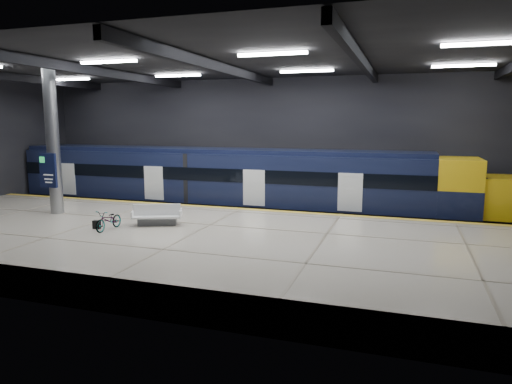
% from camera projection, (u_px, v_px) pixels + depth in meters
% --- Properties ---
extents(ground, '(30.00, 30.00, 0.00)m').
position_uv_depth(ground, '(220.00, 244.00, 20.55)').
color(ground, black).
rests_on(ground, ground).
extents(room_shell, '(30.10, 16.10, 8.05)m').
position_uv_depth(room_shell, '(218.00, 115.00, 19.68)').
color(room_shell, black).
rests_on(room_shell, ground).
extents(platform, '(30.00, 11.00, 1.10)m').
position_uv_depth(platform, '(195.00, 246.00, 18.12)').
color(platform, beige).
rests_on(platform, ground).
extents(safety_strip, '(30.00, 0.40, 0.01)m').
position_uv_depth(safety_strip, '(241.00, 209.00, 22.96)').
color(safety_strip, gold).
rests_on(safety_strip, platform).
extents(rails, '(30.00, 1.52, 0.16)m').
position_uv_depth(rails, '(257.00, 218.00, 25.70)').
color(rails, gray).
rests_on(rails, ground).
extents(train, '(29.40, 2.84, 3.79)m').
position_uv_depth(train, '(242.00, 182.00, 25.68)').
color(train, black).
rests_on(train, ground).
extents(bench, '(2.21, 1.56, 0.90)m').
position_uv_depth(bench, '(157.00, 218.00, 19.33)').
color(bench, '#595B60').
rests_on(bench, platform).
extents(bicycle, '(0.58, 1.58, 0.83)m').
position_uv_depth(bicycle, '(109.00, 220.00, 18.43)').
color(bicycle, '#99999E').
rests_on(bicycle, platform).
extents(pannier_bag, '(0.32, 0.21, 0.35)m').
position_uv_depth(pannier_bag, '(97.00, 225.00, 18.66)').
color(pannier_bag, black).
rests_on(pannier_bag, platform).
extents(info_column, '(0.90, 0.78, 6.90)m').
position_uv_depth(info_column, '(52.00, 143.00, 21.38)').
color(info_column, '#9EA0A5').
rests_on(info_column, platform).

